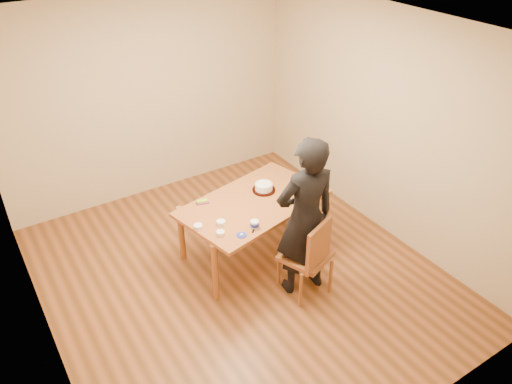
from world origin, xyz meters
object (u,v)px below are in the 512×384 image
cake_plate (264,190)px  person (305,218)px  dining_chair (306,255)px  cake (264,187)px  dining_table (254,203)px

cake_plate → person: size_ratio=0.15×
dining_chair → cake: size_ratio=2.29×
dining_table → cake: (0.22, 0.13, 0.07)m
person → dining_chair: bearing=98.5°
dining_chair → cake: bearing=64.5°
dining_table → dining_chair: bearing=-91.5°
dining_table → dining_chair: dining_table is taller
dining_table → person: person is taller
cake_plate → cake: cake is taller
dining_chair → cake: cake is taller
cake_plate → cake: size_ratio=1.31×
dining_chair → cake_plate: cake_plate is taller
dining_chair → person: bearing=68.9°
cake → dining_table: bearing=-150.0°
dining_chair → cake: 0.97m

